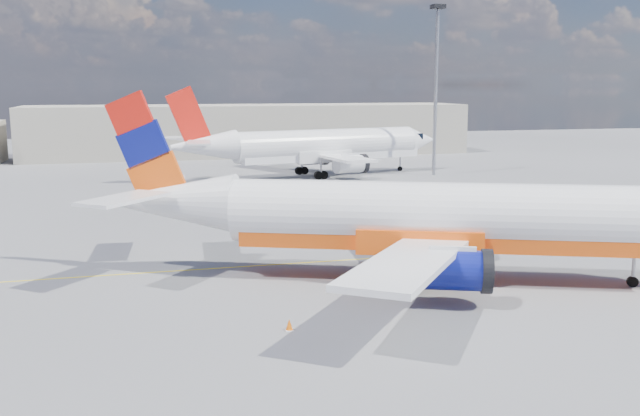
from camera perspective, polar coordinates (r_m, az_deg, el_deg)
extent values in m
plane|color=#5A5A5E|center=(43.60, 3.79, -5.06)|extent=(240.00, 240.00, 0.00)
cube|color=yellow|center=(46.37, 2.61, -4.14)|extent=(70.00, 0.15, 0.01)
cube|color=#B4AE9B|center=(116.64, -5.59, 6.25)|extent=(70.00, 14.00, 8.00)
cylinder|color=white|center=(41.24, 9.48, -0.49)|extent=(23.47, 12.36, 3.68)
cone|color=white|center=(43.49, -11.65, 0.48)|extent=(8.34, 6.09, 3.50)
cube|color=#FD580F|center=(41.50, 10.18, -2.20)|extent=(23.23, 11.76, 1.30)
cube|color=white|center=(48.84, 7.24, 0.01)|extent=(5.25, 13.36, 0.87)
cube|color=white|center=(33.99, 7.14, -4.32)|extent=(10.45, 12.55, 0.87)
cylinder|color=navy|center=(46.42, 9.88, -1.87)|extent=(4.39, 3.37, 2.06)
cylinder|color=navy|center=(36.93, 10.50, -4.92)|extent=(4.39, 3.37, 2.06)
cylinder|color=black|center=(46.53, 12.01, -1.91)|extent=(1.36, 2.31, 2.27)
cylinder|color=black|center=(37.07, 13.19, -4.96)|extent=(1.36, 2.31, 2.27)
cube|color=#FD580F|center=(43.65, -13.83, 4.80)|extent=(4.84, 2.21, 6.76)
cube|color=white|center=(47.16, -12.19, 2.04)|extent=(2.76, 5.57, 0.19)
cube|color=white|center=(40.76, -15.42, 0.71)|extent=(5.31, 5.68, 0.19)
cylinder|color=#94949C|center=(43.55, 23.82, -4.08)|extent=(0.25, 0.25, 2.27)
cylinder|color=black|center=(43.80, 23.72, -5.42)|extent=(0.66, 0.47, 0.61)
cylinder|color=black|center=(44.47, 6.45, -4.16)|extent=(1.06, 0.75, 0.97)
cylinder|color=black|center=(39.44, 6.31, -5.98)|extent=(1.06, 0.75, 0.97)
cylinder|color=white|center=(88.46, 0.55, 5.13)|extent=(24.33, 9.06, 3.73)
cone|color=white|center=(96.00, 8.09, 5.40)|extent=(5.11, 4.62, 3.73)
cone|color=white|center=(82.13, -9.31, 4.91)|extent=(8.27, 5.18, 3.54)
cube|color=black|center=(95.07, 7.35, 5.74)|extent=(2.38, 2.88, 0.77)
cube|color=white|center=(88.83, 0.86, 4.33)|extent=(24.18, 8.42, 1.32)
cube|color=white|center=(94.64, -2.54, 4.83)|extent=(9.10, 13.31, 0.88)
cube|color=white|center=(81.07, 2.09, 3.99)|extent=(3.73, 13.21, 0.88)
cylinder|color=white|center=(93.24, -0.60, 4.12)|extent=(4.31, 2.92, 2.08)
cylinder|color=white|center=(84.63, 2.45, 3.53)|extent=(4.31, 2.92, 2.08)
cylinder|color=black|center=(94.05, 0.36, 4.17)|extent=(1.05, 2.37, 2.30)
cylinder|color=black|center=(85.52, 3.47, 3.59)|extent=(1.05, 2.37, 2.30)
cube|color=red|center=(81.42, -10.48, 7.19)|extent=(5.09, 1.48, 6.84)
cube|color=white|center=(84.92, -11.13, 5.49)|extent=(4.89, 5.94, 0.20)
cube|color=white|center=(78.24, -9.65, 5.18)|extent=(2.88, 5.67, 0.20)
cylinder|color=#94949C|center=(94.36, 6.43, 3.79)|extent=(0.24, 0.24, 2.30)
cylinder|color=black|center=(94.47, 6.42, 3.15)|extent=(0.66, 0.39, 0.61)
cylinder|color=black|center=(90.13, -1.48, 3.01)|extent=(1.05, 0.63, 0.99)
cylinder|color=black|center=(85.48, 0.08, 2.64)|extent=(1.05, 0.63, 0.99)
cylinder|color=black|center=(54.37, 12.75, -2.02)|extent=(0.55, 0.37, 0.51)
cylinder|color=black|center=(53.47, 13.89, -2.27)|extent=(0.55, 0.37, 0.51)
cylinder|color=black|center=(55.89, 14.12, -1.76)|extent=(0.55, 0.37, 0.51)
cylinder|color=black|center=(55.02, 15.25, -1.99)|extent=(0.55, 0.37, 0.51)
cube|color=yellow|center=(54.58, 14.03, -1.48)|extent=(2.97, 2.29, 1.01)
cube|color=black|center=(54.05, 13.72, -0.71)|extent=(1.58, 1.58, 0.61)
cube|color=white|center=(33.39, -2.47, -9.73)|extent=(0.39, 0.39, 0.04)
cone|color=#E15C09|center=(33.30, -2.47, -9.28)|extent=(0.33, 0.33, 0.51)
cylinder|color=#94949C|center=(89.94, 9.24, 9.01)|extent=(0.44, 0.44, 20.20)
cube|color=black|center=(90.42, 9.42, 15.61)|extent=(1.51, 1.51, 0.50)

